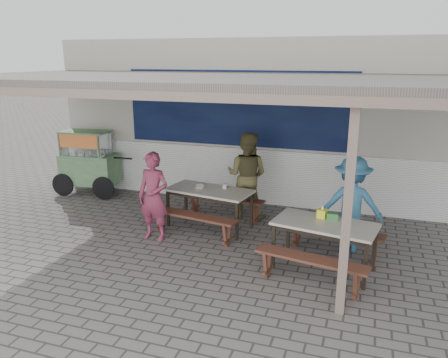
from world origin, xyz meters
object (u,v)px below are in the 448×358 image
at_px(patron_street_side, 154,197).
at_px(donation_box, 333,217).
at_px(bench_left_street, 193,220).
at_px(table_right, 325,228).
at_px(table_left, 209,193).
at_px(tissue_box, 322,214).
at_px(bench_right_wall, 335,234).
at_px(bench_left_wall, 224,201).
at_px(condiment_bowl, 200,187).
at_px(vendor_cart, 88,160).
at_px(patron_right_table, 351,204).
at_px(patron_wall_side, 247,175).
at_px(bench_right_street, 310,265).
at_px(condiment_jar, 225,186).

relative_size(patron_street_side, donation_box, 9.58).
distance_m(bench_left_street, table_right, 2.38).
height_order(table_left, donation_box, donation_box).
distance_m(table_left, bench_left_street, 0.68).
height_order(tissue_box, donation_box, tissue_box).
xyz_separation_m(bench_right_wall, donation_box, (-0.02, -0.45, 0.46)).
relative_size(table_right, bench_right_wall, 0.99).
distance_m(bench_left_wall, table_right, 2.70).
xyz_separation_m(bench_left_street, condiment_bowl, (-0.11, 0.62, 0.43)).
height_order(vendor_cart, patron_street_side, patron_street_side).
bearing_deg(condiment_bowl, patron_right_table, -4.72).
bearing_deg(vendor_cart, table_left, -22.02).
xyz_separation_m(bench_right_wall, tissue_box, (-0.18, -0.40, 0.47)).
distance_m(table_right, patron_street_side, 2.96).
bearing_deg(bench_left_street, patron_right_table, 17.90).
bearing_deg(tissue_box, bench_left_street, 173.42).
distance_m(patron_wall_side, condiment_bowl, 1.03).
height_order(patron_right_table, tissue_box, patron_right_table).
distance_m(patron_wall_side, donation_box, 2.46).
bearing_deg(donation_box, patron_wall_side, 137.07).
xyz_separation_m(vendor_cart, patron_street_side, (2.68, -1.93, -0.03)).
relative_size(table_right, donation_box, 9.77).
height_order(bench_right_street, vendor_cart, vendor_cart).
height_order(donation_box, condiment_jar, donation_box).
bearing_deg(table_right, condiment_bowl, 166.43).
xyz_separation_m(patron_street_side, patron_wall_side, (1.23, 1.59, 0.08)).
height_order(bench_right_wall, patron_street_side, patron_street_side).
height_order(bench_right_street, patron_right_table, patron_right_table).
height_order(bench_right_street, tissue_box, tissue_box).
xyz_separation_m(bench_right_street, tissue_box, (0.04, 0.81, 0.47)).
distance_m(bench_right_wall, patron_wall_side, 2.26).
height_order(bench_left_wall, condiment_bowl, condiment_bowl).
xyz_separation_m(vendor_cart, tissue_box, (5.55, -1.97, 0.01)).
bearing_deg(donation_box, bench_left_street, 172.67).
relative_size(bench_right_wall, condiment_bowl, 8.85).
height_order(bench_right_wall, patron_wall_side, patron_wall_side).
relative_size(table_right, patron_wall_side, 0.93).
bearing_deg(bench_right_street, condiment_jar, 146.43).
bearing_deg(table_right, patron_right_table, 79.84).
xyz_separation_m(bench_left_wall, condiment_jar, (0.16, -0.45, 0.45)).
height_order(bench_left_wall, bench_right_wall, same).
bearing_deg(condiment_jar, donation_box, -26.74).
relative_size(patron_right_table, condiment_bowl, 8.78).
relative_size(bench_right_street, donation_box, 9.84).
distance_m(vendor_cart, tissue_box, 5.89).
relative_size(bench_left_street, condiment_jar, 19.06).
relative_size(bench_left_street, bench_right_street, 1.05).
xyz_separation_m(bench_left_wall, bench_right_wall, (2.23, -1.04, -0.00)).
xyz_separation_m(tissue_box, condiment_jar, (-1.89, 0.98, -0.02)).
relative_size(bench_left_street, bench_right_wall, 1.05).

